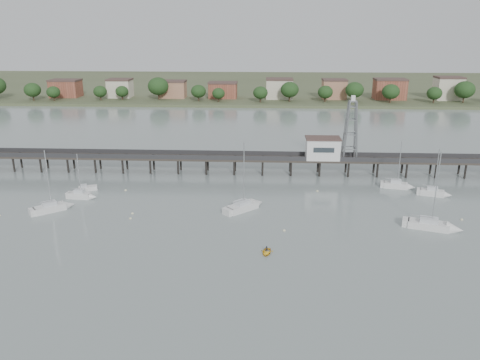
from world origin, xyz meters
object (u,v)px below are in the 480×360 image
at_px(sailboat_b, 83,196).
at_px(sailboat_c, 248,206).
at_px(white_tender, 87,188).
at_px(sailboat_e, 436,193).
at_px(lattice_tower, 351,131).
at_px(pier, 221,158).
at_px(sailboat_d, 438,226).
at_px(sailboat_f, 400,186).
at_px(yellow_dinghy, 266,253).
at_px(sailboat_a, 56,207).

bearing_deg(sailboat_b, sailboat_c, -1.35).
bearing_deg(white_tender, sailboat_e, -19.97).
xyz_separation_m(sailboat_b, white_tender, (-1.12, 5.36, -0.18)).
distance_m(lattice_tower, sailboat_b, 63.24).
bearing_deg(sailboat_c, sailboat_b, 129.92).
distance_m(lattice_tower, sailboat_e, 24.46).
bearing_deg(lattice_tower, white_tender, -166.17).
distance_m(pier, sailboat_d, 53.49).
bearing_deg(sailboat_e, sailboat_f, 161.25).
distance_m(pier, sailboat_b, 34.27).
height_order(pier, sailboat_b, sailboat_b).
xyz_separation_m(pier, sailboat_f, (41.56, -9.98, -3.14)).
bearing_deg(yellow_dinghy, pier, 114.18).
bearing_deg(sailboat_d, sailboat_a, -166.58).
height_order(sailboat_e, sailboat_f, sailboat_f).
relative_size(lattice_tower, sailboat_a, 1.18).
relative_size(sailboat_f, white_tender, 2.66).
distance_m(sailboat_e, white_tender, 76.65).
xyz_separation_m(sailboat_e, sailboat_a, (-78.52, -12.25, -0.01)).
relative_size(sailboat_a, sailboat_f, 1.14).
distance_m(lattice_tower, yellow_dinghy, 49.35).
bearing_deg(sailboat_c, white_tender, 121.94).
height_order(sailboat_d, sailboat_c, sailboat_d).
bearing_deg(sailboat_b, yellow_dinghy, -25.98).
xyz_separation_m(lattice_tower, sailboat_a, (-62.01, -26.97, -10.46)).
distance_m(sailboat_e, sailboat_a, 79.47).
distance_m(pier, sailboat_f, 42.85).
bearing_deg(sailboat_b, pier, 41.40).
distance_m(sailboat_b, yellow_dinghy, 45.37).
height_order(sailboat_b, yellow_dinghy, sailboat_b).
bearing_deg(pier, sailboat_e, -17.04).
xyz_separation_m(sailboat_b, sailboat_a, (-2.99, -6.80, -0.02)).
height_order(sailboat_d, white_tender, sailboat_d).
bearing_deg(sailboat_f, pier, 178.47).
relative_size(sailboat_e, sailboat_d, 0.71).
distance_m(sailboat_b, sailboat_f, 69.83).
bearing_deg(sailboat_d, sailboat_b, -172.27).
xyz_separation_m(sailboat_f, white_tender, (-70.20, -4.83, -0.17)).
height_order(sailboat_d, sailboat_a, sailboat_d).
bearing_deg(sailboat_e, yellow_dinghy, -124.22).
distance_m(sailboat_b, sailboat_c, 35.33).
bearing_deg(white_tender, sailboat_c, -34.54).
relative_size(sailboat_d, sailboat_a, 1.17).
xyz_separation_m(sailboat_e, yellow_dinghy, (-36.71, -28.92, -0.66)).
bearing_deg(sailboat_d, sailboat_c, -176.01).
xyz_separation_m(pier, sailboat_c, (7.58, -24.18, -3.16)).
relative_size(pier, lattice_tower, 9.68).
xyz_separation_m(sailboat_c, white_tender, (-36.22, 9.37, -0.16)).
distance_m(sailboat_d, white_tender, 73.02).
xyz_separation_m(pier, lattice_tower, (31.50, 0.00, 7.31)).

